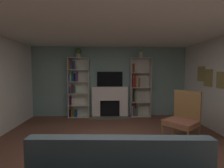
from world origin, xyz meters
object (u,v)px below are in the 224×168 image
at_px(bookshelf_left, 77,87).
at_px(armchair, 183,117).
at_px(fireplace, 110,101).
at_px(bookshelf_right, 138,89).
at_px(potted_plant, 78,52).
at_px(tv, 110,79).
at_px(vase_with_flowers, 141,54).

relative_size(bookshelf_left, armchair, 1.81).
bearing_deg(fireplace, bookshelf_right, 0.49).
bearing_deg(potted_plant, armchair, -38.48).
relative_size(fireplace, potted_plant, 4.19).
height_order(bookshelf_right, potted_plant, potted_plant).
xyz_separation_m(fireplace, bookshelf_left, (-1.19, 0.01, 0.52)).
relative_size(tv, potted_plant, 2.80).
xyz_separation_m(potted_plant, armchair, (2.74, -2.18, -1.74)).
xyz_separation_m(tv, vase_with_flowers, (1.10, -0.12, 0.89)).
distance_m(tv, armchair, 2.93).
relative_size(bookshelf_right, potted_plant, 6.43).
height_order(tv, vase_with_flowers, vase_with_flowers).
bearing_deg(potted_plant, tv, 6.21).
bearing_deg(bookshelf_left, potted_plant, -26.23).
bearing_deg(potted_plant, fireplace, 1.89).
distance_m(tv, bookshelf_left, 1.22).
bearing_deg(bookshelf_left, bookshelf_right, 0.04).
distance_m(bookshelf_left, vase_with_flowers, 2.57).
bearing_deg(bookshelf_right, armchair, -74.24).
relative_size(bookshelf_left, vase_with_flowers, 5.70).
height_order(potted_plant, vase_with_flowers, vase_with_flowers).
height_order(bookshelf_left, potted_plant, potted_plant).
relative_size(potted_plant, armchair, 0.28).
relative_size(tv, bookshelf_left, 0.44).
height_order(fireplace, bookshelf_right, bookshelf_right).
bearing_deg(bookshelf_right, fireplace, -179.51).
bearing_deg(tv, bookshelf_right, -4.24).
relative_size(potted_plant, vase_with_flowers, 0.89).
bearing_deg(vase_with_flowers, bookshelf_left, 178.93).
xyz_separation_m(tv, potted_plant, (-1.10, -0.12, 0.95)).
relative_size(bookshelf_left, potted_plant, 6.43).
height_order(potted_plant, armchair, potted_plant).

